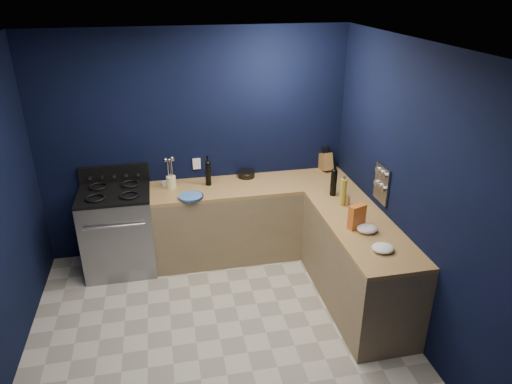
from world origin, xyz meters
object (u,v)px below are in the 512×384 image
object	(u,v)px
plate_stack	(191,197)
utensil_crock	(171,182)
gas_range	(119,232)
knife_block	(325,162)
crouton_bag	(357,217)

from	to	relation	value
plate_stack	utensil_crock	size ratio (longest dim) A/B	1.89
plate_stack	utensil_crock	xyz separation A→B (m)	(-0.19, 0.33, 0.05)
utensil_crock	plate_stack	bearing A→B (deg)	-60.33
gas_range	knife_block	bearing A→B (deg)	6.05
gas_range	knife_block	distance (m)	2.56
crouton_bag	plate_stack	bearing A→B (deg)	126.56
utensil_crock	crouton_bag	bearing A→B (deg)	-38.08
knife_block	utensil_crock	bearing A→B (deg)	178.44
plate_stack	knife_block	world-z (taller)	knife_block
knife_block	gas_range	bearing A→B (deg)	179.76
plate_stack	crouton_bag	bearing A→B (deg)	-33.42
gas_range	crouton_bag	bearing A→B (deg)	-27.60
utensil_crock	crouton_bag	world-z (taller)	crouton_bag
plate_stack	knife_block	xyz separation A→B (m)	(1.68, 0.48, 0.09)
plate_stack	utensil_crock	distance (m)	0.38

